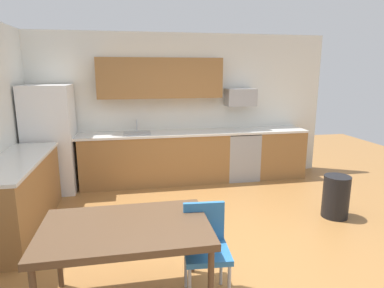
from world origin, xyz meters
name	(u,v)px	position (x,y,z in m)	size (l,w,h in m)	color
ground_plane	(207,242)	(0.00, 0.00, 0.00)	(12.00, 12.00, 0.00)	#9E6B38
wall_back	(176,107)	(0.00, 2.65, 1.35)	(5.80, 0.10, 2.70)	silver
cabinet_run_back	(156,159)	(-0.43, 2.30, 0.45)	(2.64, 0.60, 0.90)	olive
cabinet_run_back_right	(277,153)	(1.94, 2.30, 0.45)	(0.91, 0.60, 0.90)	olive
cabinet_run_left	(19,196)	(-2.30, 0.80, 0.45)	(0.60, 2.00, 0.90)	olive
countertop_back	(179,133)	(0.00, 2.30, 0.92)	(4.80, 0.64, 0.04)	silver
countertop_left	(15,161)	(-2.30, 0.80, 0.92)	(0.64, 2.00, 0.04)	silver
upper_cabinets_back	(160,78)	(-0.30, 2.43, 1.90)	(2.20, 0.34, 0.70)	olive
refrigerator	(51,139)	(-2.18, 2.22, 0.90)	(0.76, 0.70, 1.80)	white
oven_range	(240,155)	(1.19, 2.30, 0.46)	(0.60, 0.60, 0.91)	#999BA0
microwave	(240,97)	(1.19, 2.40, 1.54)	(0.54, 0.36, 0.32)	#9EA0A5
sink_basin	(137,137)	(-0.75, 2.30, 0.88)	(0.48, 0.40, 0.14)	#A5A8AD
sink_faucet	(137,126)	(-0.75, 2.48, 1.04)	(0.02, 0.02, 0.24)	#B2B5BA
dining_table	(126,232)	(-0.93, -0.93, 0.70)	(1.40, 0.90, 0.77)	brown
chair_near_table	(205,243)	(-0.23, -0.88, 0.50)	(0.43, 0.43, 0.85)	#2D72B7
trash_bin	(336,197)	(1.94, 0.37, 0.30)	(0.36, 0.36, 0.60)	black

